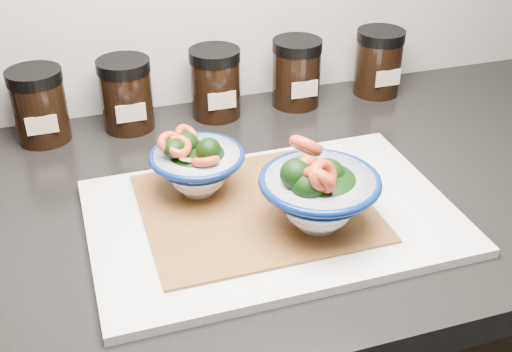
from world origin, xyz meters
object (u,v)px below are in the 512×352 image
object	(u,v)px
bowl_left	(197,165)
spice_jar_f	(378,62)
spice_jar_e	(296,73)
spice_jar_d	(215,83)
cutting_board	(272,217)
spice_jar_b	(39,105)
bowl_right	(318,193)
spice_jar_c	(126,94)

from	to	relation	value
bowl_left	spice_jar_f	bearing A→B (deg)	32.28
bowl_left	spice_jar_e	xyz separation A→B (m)	(0.23, 0.24, 0.00)
bowl_left	spice_jar_d	xyz separation A→B (m)	(0.09, 0.24, 0.00)
spice_jar_d	spice_jar_f	bearing A→B (deg)	0.00
cutting_board	spice_jar_f	bearing A→B (deg)	45.90
spice_jar_e	spice_jar_b	bearing A→B (deg)	180.00
spice_jar_b	spice_jar_f	xyz separation A→B (m)	(0.56, 0.00, 0.00)
bowl_right	spice_jar_b	world-z (taller)	bowl_right
spice_jar_e	spice_jar_f	bearing A→B (deg)	0.00
bowl_left	spice_jar_b	size ratio (longest dim) A/B	1.09
cutting_board	spice_jar_d	distance (m)	0.32
spice_jar_f	bowl_right	bearing A→B (deg)	-126.25
spice_jar_f	spice_jar_d	bearing A→B (deg)	180.00
spice_jar_d	spice_jar_f	distance (m)	0.29
bowl_left	spice_jar_b	xyz separation A→B (m)	(-0.18, 0.24, 0.00)
spice_jar_b	bowl_right	bearing A→B (deg)	-49.57
bowl_right	spice_jar_e	xyz separation A→B (m)	(0.11, 0.36, -0.00)
bowl_right	spice_jar_b	bearing A→B (deg)	130.43
bowl_right	spice_jar_b	xyz separation A→B (m)	(-0.30, 0.36, -0.00)
spice_jar_f	bowl_left	bearing A→B (deg)	-147.72
bowl_left	bowl_right	bearing A→B (deg)	-44.57
spice_jar_f	cutting_board	bearing A→B (deg)	-134.10
spice_jar_d	spice_jar_e	world-z (taller)	same
bowl_left	spice_jar_c	world-z (taller)	spice_jar_c
spice_jar_e	spice_jar_c	bearing A→B (deg)	180.00
spice_jar_d	spice_jar_f	xyz separation A→B (m)	(0.29, 0.00, 0.00)
cutting_board	spice_jar_f	xyz separation A→B (m)	(0.30, 0.31, 0.05)
bowl_right	spice_jar_d	world-z (taller)	bowl_right
spice_jar_b	cutting_board	bearing A→B (deg)	-49.89
bowl_right	spice_jar_c	xyz separation A→B (m)	(-0.17, 0.36, -0.00)
cutting_board	spice_jar_b	size ratio (longest dim) A/B	3.98
cutting_board	spice_jar_d	bearing A→B (deg)	88.05
spice_jar_d	spice_jar_f	world-z (taller)	same
spice_jar_e	spice_jar_f	distance (m)	0.15
cutting_board	spice_jar_c	bearing A→B (deg)	113.03
bowl_left	spice_jar_c	size ratio (longest dim) A/B	1.09
cutting_board	spice_jar_e	bearing A→B (deg)	64.27
spice_jar_e	spice_jar_f	world-z (taller)	same
spice_jar_c	spice_jar_f	xyz separation A→B (m)	(0.43, 0.00, 0.00)
bowl_right	spice_jar_c	world-z (taller)	bowl_right
bowl_left	spice_jar_e	size ratio (longest dim) A/B	1.09
bowl_right	spice_jar_c	distance (m)	0.39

